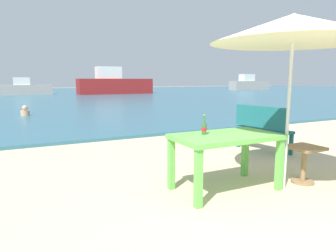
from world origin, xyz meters
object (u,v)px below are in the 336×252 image
bench_teal_center (262,126)px  boat_ferry (26,88)px  picnic_table_green (226,143)px  boat_barge (114,84)px  side_table_wood (304,159)px  swimmer_person (25,112)px  boat_cargo_ship (249,84)px  beer_bottle_amber (204,128)px  patio_umbrella (293,29)px

bench_teal_center → boat_ferry: size_ratio=0.27×
picnic_table_green → boat_barge: size_ratio=0.19×
bench_teal_center → picnic_table_green: bearing=-144.7°
picnic_table_green → side_table_wood: 1.25m
swimmer_person → boat_cargo_ship: (29.93, 20.73, 0.65)m
side_table_wood → boat_ferry: size_ratio=0.12×
boat_ferry → picnic_table_green: bearing=-86.6°
beer_bottle_amber → patio_umbrella: size_ratio=0.12×
boat_ferry → boat_cargo_ship: boat_cargo_ship is taller
patio_umbrella → boat_barge: size_ratio=0.31×
boat_cargo_ship → boat_barge: bearing=-169.7°
swimmer_person → boat_ferry: bearing=88.4°
boat_ferry → patio_umbrella: bearing=-85.2°
beer_bottle_amber → patio_umbrella: 1.68m
bench_teal_center → boat_cargo_ship: (25.66, 29.21, 0.34)m
boat_ferry → boat_cargo_ship: 29.46m
picnic_table_green → side_table_wood: (1.18, -0.29, -0.30)m
swimmer_person → picnic_table_green: bearing=-77.3°
picnic_table_green → bench_teal_center: bench_teal_center is taller
swimmer_person → boat_barge: bearing=62.8°
boat_cargo_ship → boat_barge: 21.63m
beer_bottle_amber → boat_ferry: size_ratio=0.06×
side_table_wood → boat_barge: boat_barge is taller
bench_teal_center → boat_barge: 25.72m
bench_teal_center → swimmer_person: size_ratio=3.03×
side_table_wood → boat_cargo_ship: 40.76m
patio_umbrella → boat_ferry: 29.42m
patio_umbrella → boat_cargo_ship: size_ratio=0.37×
patio_umbrella → boat_barge: boat_barge is taller
patio_umbrella → boat_barge: bearing=78.2°
swimmer_person → side_table_wood: bearing=-71.5°
picnic_table_green → bench_teal_center: 2.50m
boat_cargo_ship → swimmer_person: bearing=-145.3°
picnic_table_green → boat_cargo_ship: bearing=47.9°
picnic_table_green → boat_barge: boat_barge is taller
side_table_wood → swimmer_person: side_table_wood is taller
picnic_table_green → boat_ferry: size_ratio=0.31×
patio_umbrella → bench_teal_center: size_ratio=1.85×
side_table_wood → boat_ferry: boat_ferry is taller
bench_teal_center → boat_ferry: boat_ferry is taller
patio_umbrella → boat_ferry: size_ratio=0.51×
boat_barge → beer_bottle_amber: bearing=-104.1°
beer_bottle_amber → side_table_wood: size_ratio=0.49×
boat_cargo_ship → boat_barge: boat_barge is taller
side_table_wood → boat_ferry: 29.39m
picnic_table_green → patio_umbrella: patio_umbrella is taller
beer_bottle_amber → bench_teal_center: bearing=29.8°
beer_bottle_amber → boat_cargo_ship: 41.40m
boat_ferry → boat_cargo_ship: size_ratio=0.74×
picnic_table_green → swimmer_person: bearing=102.7°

